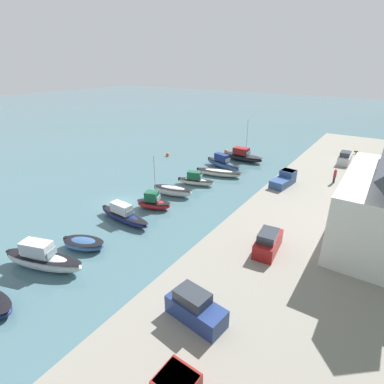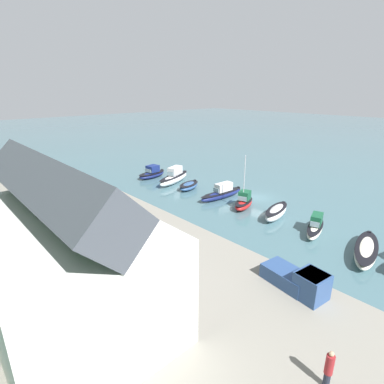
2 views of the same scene
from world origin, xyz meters
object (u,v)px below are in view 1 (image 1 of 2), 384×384
at_px(person_on_quay, 335,176).
at_px(dog_on_quay, 356,152).
at_px(moored_boat_7, 84,243).
at_px(parked_car_1, 268,242).
at_px(moored_boat_8, 42,259).
at_px(mooring_buoy_0, 168,154).
at_px(parked_car_0, 195,308).
at_px(moored_boat_2, 219,173).
at_px(moored_boat_0, 242,156).
at_px(parked_car_2, 345,158).
at_px(moored_boat_3, 195,180).
at_px(mooring_buoy_1, 226,151).
at_px(moored_boat_1, 223,163).
at_px(moored_boat_5, 153,203).
at_px(moored_boat_6, 124,215).
at_px(pickup_truck_1, 285,179).
at_px(moored_boat_4, 173,191).

bearing_deg(person_on_quay, dog_on_quay, 177.99).
relative_size(moored_boat_7, parked_car_1, 1.13).
height_order(moored_boat_8, mooring_buoy_0, moored_boat_8).
bearing_deg(parked_car_0, mooring_buoy_0, -132.13).
bearing_deg(moored_boat_2, moored_boat_0, 167.36).
relative_size(parked_car_0, parked_car_2, 1.04).
bearing_deg(moored_boat_3, mooring_buoy_1, 176.06).
xyz_separation_m(moored_boat_1, parked_car_2, (-10.50, 18.07, 1.27)).
bearing_deg(moored_boat_1, moored_boat_5, 17.55).
bearing_deg(dog_on_quay, person_on_quay, 141.38).
xyz_separation_m(moored_boat_6, parked_car_2, (-34.28, 18.49, 1.39)).
distance_m(moored_boat_1, pickup_truck_1, 13.49).
bearing_deg(mooring_buoy_0, moored_boat_7, 23.31).
height_order(moored_boat_1, mooring_buoy_0, moored_boat_1).
xyz_separation_m(moored_boat_8, mooring_buoy_1, (-43.26, -4.05, -0.65)).
distance_m(moored_boat_2, dog_on_quay, 28.25).
xyz_separation_m(moored_boat_2, moored_boat_6, (19.87, -1.78, 0.23)).
height_order(parked_car_2, mooring_buoy_0, parked_car_2).
bearing_deg(moored_boat_1, mooring_buoy_0, -75.18).
height_order(moored_boat_2, moored_boat_4, moored_boat_4).
relative_size(person_on_quay, dog_on_quay, 2.61).
xyz_separation_m(moored_boat_2, person_on_quay, (-3.75, 16.98, 1.80)).
xyz_separation_m(moored_boat_0, person_on_quay, (6.21, 17.35, 1.47)).
bearing_deg(moored_boat_7, moored_boat_1, 161.63).
bearing_deg(moored_boat_6, parked_car_2, 154.93).
bearing_deg(moored_boat_7, pickup_truck_1, 135.19).
distance_m(moored_boat_3, mooring_buoy_0, 16.39).
bearing_deg(dog_on_quay, mooring_buoy_0, 82.56).
bearing_deg(moored_boat_8, parked_car_1, 107.85).
bearing_deg(person_on_quay, parked_car_0, -5.24).
bearing_deg(parked_car_2, moored_boat_7, -114.30).
bearing_deg(moored_boat_2, mooring_buoy_0, -121.70).
relative_size(pickup_truck_1, mooring_buoy_0, 7.22).
xyz_separation_m(moored_boat_2, moored_boat_7, (26.17, -1.03, -0.00)).
bearing_deg(dog_on_quay, parked_car_1, 139.92).
relative_size(moored_boat_3, moored_boat_4, 0.98).
relative_size(moored_boat_5, moored_boat_7, 1.46).
height_order(moored_boat_6, person_on_quay, person_on_quay).
xyz_separation_m(moored_boat_6, moored_boat_8, (10.42, 0.37, 0.22)).
bearing_deg(pickup_truck_1, moored_boat_7, -107.91).
bearing_deg(parked_car_2, parked_car_1, -93.37).
bearing_deg(moored_boat_4, moored_boat_7, -11.51).
height_order(moored_boat_2, pickup_truck_1, pickup_truck_1).
distance_m(moored_boat_0, mooring_buoy_0, 14.91).
xyz_separation_m(moored_boat_3, mooring_buoy_0, (-9.80, -13.13, -0.40)).
relative_size(moored_boat_3, moored_boat_5, 0.82).
distance_m(moored_boat_6, mooring_buoy_0, 27.17).
xyz_separation_m(moored_boat_2, mooring_buoy_0, (-4.31, -14.16, -0.22)).
bearing_deg(moored_boat_6, moored_boat_7, 10.12).
height_order(moored_boat_0, dog_on_quay, moored_boat_0).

